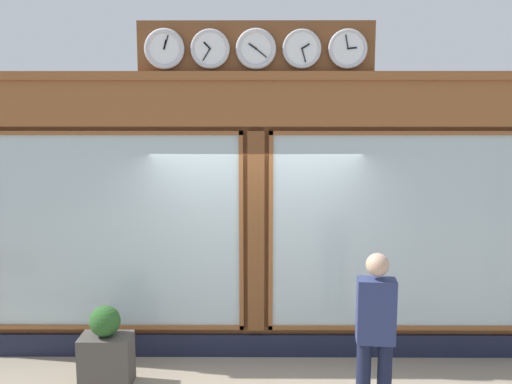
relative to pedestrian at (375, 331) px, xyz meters
The scene contains 4 objects.
shop_facade 2.16m from the pedestrian, 54.78° to the right, with size 6.80×0.42×4.02m.
pedestrian is the anchor object (origin of this frame).
planter_box 2.96m from the pedestrian, 14.84° to the right, with size 0.56×0.36×0.56m, color #4C4742.
planter_shrub 2.89m from the pedestrian, 14.84° to the right, with size 0.34×0.34×0.34m, color #285623.
Camera 1 is at (-0.04, 6.68, 3.04)m, focal length 40.01 mm.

